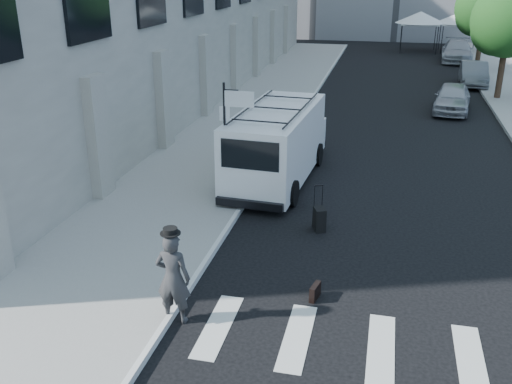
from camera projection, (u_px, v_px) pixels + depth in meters
The scene contains 14 objects.
ground at pixel (293, 261), 13.90m from camera, with size 120.00×120.00×0.00m, color black.
sidewalk_left at pixel (264, 104), 29.24m from camera, with size 4.50×48.00×0.15m, color gray.
sign_pole at pixel (232, 118), 16.31m from camera, with size 1.03×0.07×3.50m.
tree_near at pixel (506, 23), 29.07m from camera, with size 3.80×3.83×6.03m.
tree_far at pixel (483, 10), 37.21m from camera, with size 3.80×3.83×6.03m.
tent_left at pixel (421, 18), 46.42m from camera, with size 4.00×4.00×3.20m.
tent_right at pixel (461, 18), 46.19m from camera, with size 4.00×4.00×3.20m.
businessman at pixel (173, 278), 11.23m from camera, with size 0.71×0.47×1.95m, color #2F2F31.
briefcase at pixel (315, 292), 12.28m from camera, with size 0.12×0.44×0.34m, color black.
suitcase at pixel (319, 219), 15.42m from camera, with size 0.42×0.51×1.23m.
cargo_van at pixel (278, 143), 18.78m from camera, with size 2.60×6.57×2.42m.
parked_car_a at pixel (452, 98), 27.77m from camera, with size 1.62×4.04×1.38m, color #A5A6AD.
parked_car_b at pixel (474, 74), 33.88m from camera, with size 1.46×4.20×1.38m, color slate.
parked_car_c at pixel (457, 51), 42.33m from camera, with size 2.14×5.27×1.53m, color #A8AAB0.
Camera 1 is at (1.92, -12.17, 6.72)m, focal length 40.00 mm.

